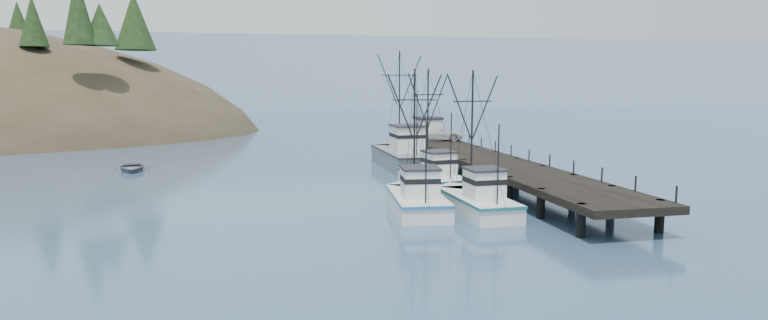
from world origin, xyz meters
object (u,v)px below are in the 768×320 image
pier (491,162)px  pier_shed (428,128)px  trawler_far (432,178)px  pickup_truck (438,134)px  trawler_mid (416,199)px  work_vessel (403,155)px  trawler_near (476,201)px  motorboat (132,171)px

pier → pier_shed: size_ratio=13.75×
trawler_far → pickup_truck: (6.68, 19.49, 2.01)m
trawler_mid → work_vessel: bearing=78.4°
trawler_mid → pickup_truck: 30.14m
trawler_near → motorboat: (-27.06, 25.58, -0.82)m
pier_shed → motorboat: (-32.54, -4.83, -3.42)m
pickup_truck → work_vessel: bearing=150.3°
trawler_near → work_vessel: size_ratio=0.68×
pier → trawler_near: size_ratio=4.34×
work_vessel → pier_shed: work_vessel is taller
pier → trawler_mid: 14.89m
work_vessel → pier_shed: size_ratio=4.65×
trawler_far → motorboat: 31.07m
work_vessel → pier: bearing=-60.8°
trawler_near → pickup_truck: size_ratio=1.70×
pickup_truck → motorboat: size_ratio=1.20×
trawler_mid → pickup_truck: trawler_mid is taller
pier → trawler_mid: trawler_mid is taller
work_vessel → motorboat: bearing=173.9°
trawler_near → trawler_mid: (-3.87, 1.44, -0.00)m
trawler_near → pier_shed: (5.48, 30.41, 2.60)m
work_vessel → pier_shed: 9.52m
trawler_mid → work_vessel: (4.33, 21.18, 0.41)m
work_vessel → trawler_mid: bearing=-101.6°
pier_shed → work_vessel: bearing=-122.8°
pier → motorboat: bearing=158.4°
motorboat → pier_shed: bearing=-0.6°
trawler_mid → trawler_far: size_ratio=0.98×
pier → trawler_far: trawler_far is taller
pier_shed → trawler_far: bearing=-105.4°
pier_shed → pickup_truck: 1.47m
pier → work_vessel: 11.70m
trawler_far → work_vessel: (0.56, 12.46, 0.41)m
trawler_mid → work_vessel: 21.62m
work_vessel → pickup_truck: 9.45m
trawler_near → pier_shed: size_ratio=3.16×
pier → pickup_truck: pickup_truck is taller
pier → trawler_far: (-6.26, -2.25, -0.87)m
trawler_far → motorboat: bearing=150.2°
pier → motorboat: pier is taller
trawler_near → pickup_truck: trawler_near is taller
pickup_truck → pier_shed: bearing=66.4°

